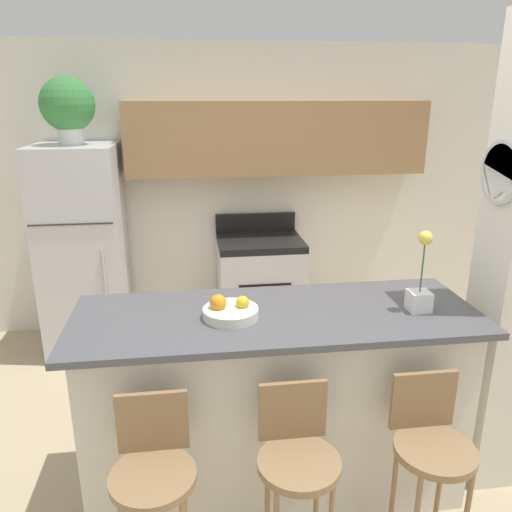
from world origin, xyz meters
TOP-DOWN VIEW (x-y plane):
  - ground_plane at (0.00, 0.00)m, footprint 14.00×14.00m
  - wall_back at (0.13, 2.19)m, footprint 5.60×0.38m
  - counter_bar at (0.00, 0.00)m, footprint 2.05×0.74m
  - refrigerator at (-1.31, 1.86)m, footprint 0.65×0.69m
  - stove_range at (0.18, 1.90)m, footprint 0.74×0.63m
  - bar_stool_left at (-0.61, -0.54)m, footprint 0.36×0.36m
  - bar_stool_mid at (0.00, -0.54)m, footprint 0.36×0.36m
  - bar_stool_right at (0.61, -0.54)m, footprint 0.36×0.36m
  - potted_plant_on_fridge at (-1.31, 1.86)m, footprint 0.41×0.41m
  - orchid_vase at (0.72, -0.07)m, footprint 0.11×0.11m
  - fruit_bowl at (-0.24, -0.02)m, footprint 0.27×0.27m

SIDE VIEW (x-z plane):
  - ground_plane at x=0.00m, z-range 0.00..0.00m
  - stove_range at x=0.18m, z-range -0.07..1.00m
  - counter_bar at x=0.00m, z-range 0.00..1.06m
  - bar_stool_left at x=-0.61m, z-range 0.15..1.07m
  - bar_stool_mid at x=0.00m, z-range 0.15..1.07m
  - bar_stool_right at x=0.61m, z-range 0.15..1.07m
  - refrigerator at x=-1.31m, z-range 0.00..1.74m
  - fruit_bowl at x=-0.24m, z-range 1.04..1.15m
  - orchid_vase at x=0.72m, z-range 0.98..1.40m
  - wall_back at x=0.13m, z-range 0.18..2.73m
  - potted_plant_on_fridge at x=-1.31m, z-range 1.77..2.28m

